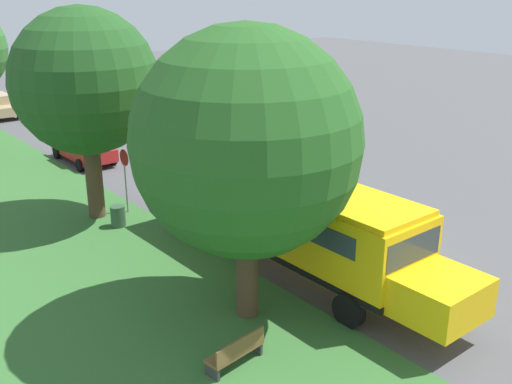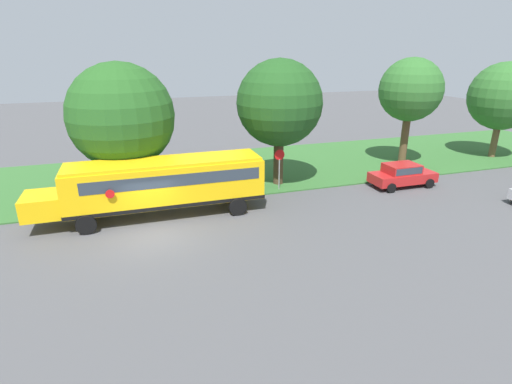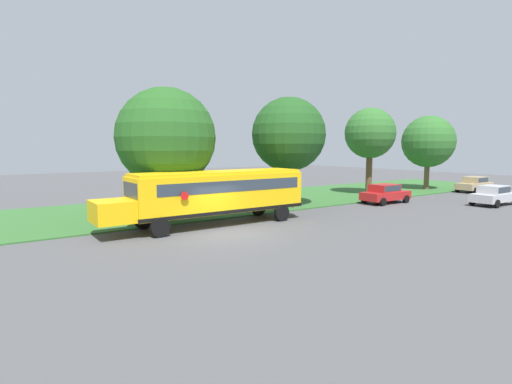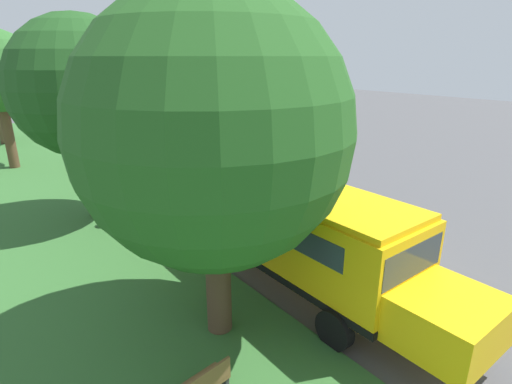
{
  "view_description": "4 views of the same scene",
  "coord_description": "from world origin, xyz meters",
  "px_view_note": "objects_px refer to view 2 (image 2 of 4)",
  "views": [
    {
      "loc": [
        -15.07,
        -12.76,
        9.11
      ],
      "look_at": [
        -1.47,
        3.86,
        1.48
      ],
      "focal_mm": 42.0,
      "sensor_mm": 36.0,
      "label": 1
    },
    {
      "loc": [
        18.53,
        -0.74,
        8.8
      ],
      "look_at": [
        -1.72,
        5.85,
        1.14
      ],
      "focal_mm": 28.0,
      "sensor_mm": 36.0,
      "label": 2
    },
    {
      "loc": [
        17.66,
        -10.56,
        4.55
      ],
      "look_at": [
        -1.43,
        2.74,
        1.94
      ],
      "focal_mm": 28.0,
      "sensor_mm": 36.0,
      "label": 3
    },
    {
      "loc": [
        -10.29,
        -8.31,
        6.67
      ],
      "look_at": [
        -0.39,
        4.4,
        1.18
      ],
      "focal_mm": 28.0,
      "sensor_mm": 36.0,
      "label": 4
    }
  ],
  "objects_px": {
    "park_bench": "(101,187)",
    "oak_tree_across_road": "(504,97)",
    "oak_tree_beside_bus": "(121,114)",
    "car_red_nearest": "(402,174)",
    "oak_tree_roadside_mid": "(279,103)",
    "school_bus": "(161,183)",
    "stop_sign": "(279,165)",
    "trash_bin": "(258,181)",
    "oak_tree_far_end": "(411,91)"
  },
  "relations": [
    {
      "from": "park_bench",
      "to": "oak_tree_across_road",
      "type": "bearing_deg",
      "value": 88.83
    },
    {
      "from": "oak_tree_beside_bus",
      "to": "park_bench",
      "type": "bearing_deg",
      "value": -133.57
    },
    {
      "from": "car_red_nearest",
      "to": "oak_tree_roadside_mid",
      "type": "distance_m",
      "value": 9.57
    },
    {
      "from": "oak_tree_beside_bus",
      "to": "school_bus",
      "type": "bearing_deg",
      "value": 28.56
    },
    {
      "from": "oak_tree_beside_bus",
      "to": "oak_tree_roadside_mid",
      "type": "xyz_separation_m",
      "value": [
        -0.09,
        9.77,
        0.23
      ]
    },
    {
      "from": "school_bus",
      "to": "oak_tree_across_road",
      "type": "height_order",
      "value": "oak_tree_across_road"
    },
    {
      "from": "car_red_nearest",
      "to": "park_bench",
      "type": "bearing_deg",
      "value": -103.7
    },
    {
      "from": "oak_tree_across_road",
      "to": "oak_tree_beside_bus",
      "type": "bearing_deg",
      "value": -88.07
    },
    {
      "from": "oak_tree_beside_bus",
      "to": "car_red_nearest",
      "type": "bearing_deg",
      "value": 80.14
    },
    {
      "from": "stop_sign",
      "to": "trash_bin",
      "type": "relative_size",
      "value": 3.04
    },
    {
      "from": "park_bench",
      "to": "oak_tree_far_end",
      "type": "bearing_deg",
      "value": 89.52
    },
    {
      "from": "school_bus",
      "to": "oak_tree_roadside_mid",
      "type": "bearing_deg",
      "value": 112.01
    },
    {
      "from": "oak_tree_beside_bus",
      "to": "stop_sign",
      "type": "relative_size",
      "value": 2.99
    },
    {
      "from": "school_bus",
      "to": "trash_bin",
      "type": "relative_size",
      "value": 13.8
    },
    {
      "from": "park_bench",
      "to": "trash_bin",
      "type": "height_order",
      "value": "park_bench"
    },
    {
      "from": "school_bus",
      "to": "oak_tree_roadside_mid",
      "type": "distance_m",
      "value": 9.39
    },
    {
      "from": "oak_tree_beside_bus",
      "to": "stop_sign",
      "type": "height_order",
      "value": "oak_tree_beside_bus"
    },
    {
      "from": "school_bus",
      "to": "trash_bin",
      "type": "distance_m",
      "value": 7.29
    },
    {
      "from": "school_bus",
      "to": "trash_bin",
      "type": "xyz_separation_m",
      "value": [
        -2.93,
        6.52,
        -1.47
      ]
    },
    {
      "from": "oak_tree_far_end",
      "to": "trash_bin",
      "type": "distance_m",
      "value": 13.93
    },
    {
      "from": "oak_tree_far_end",
      "to": "park_bench",
      "type": "distance_m",
      "value": 23.34
    },
    {
      "from": "park_bench",
      "to": "trash_bin",
      "type": "bearing_deg",
      "value": 79.25
    },
    {
      "from": "oak_tree_across_road",
      "to": "trash_bin",
      "type": "height_order",
      "value": "oak_tree_across_road"
    },
    {
      "from": "oak_tree_far_end",
      "to": "stop_sign",
      "type": "bearing_deg",
      "value": -76.86
    },
    {
      "from": "oak_tree_beside_bus",
      "to": "oak_tree_across_road",
      "type": "relative_size",
      "value": 1.04
    },
    {
      "from": "oak_tree_across_road",
      "to": "trash_bin",
      "type": "bearing_deg",
      "value": -86.7
    },
    {
      "from": "school_bus",
      "to": "oak_tree_beside_bus",
      "type": "relative_size",
      "value": 1.52
    },
    {
      "from": "oak_tree_beside_bus",
      "to": "oak_tree_far_end",
      "type": "relative_size",
      "value": 0.99
    },
    {
      "from": "oak_tree_beside_bus",
      "to": "oak_tree_roadside_mid",
      "type": "height_order",
      "value": "oak_tree_roadside_mid"
    },
    {
      "from": "oak_tree_beside_bus",
      "to": "stop_sign",
      "type": "distance_m",
      "value": 10.1
    },
    {
      "from": "trash_bin",
      "to": "oak_tree_roadside_mid",
      "type": "bearing_deg",
      "value": 102.08
    },
    {
      "from": "oak_tree_far_end",
      "to": "oak_tree_across_road",
      "type": "bearing_deg",
      "value": 87.09
    },
    {
      "from": "oak_tree_across_road",
      "to": "park_bench",
      "type": "relative_size",
      "value": 4.78
    },
    {
      "from": "oak_tree_roadside_mid",
      "to": "park_bench",
      "type": "height_order",
      "value": "oak_tree_roadside_mid"
    },
    {
      "from": "school_bus",
      "to": "oak_tree_beside_bus",
      "type": "distance_m",
      "value": 4.92
    },
    {
      "from": "oak_tree_far_end",
      "to": "stop_sign",
      "type": "height_order",
      "value": "oak_tree_far_end"
    },
    {
      "from": "oak_tree_roadside_mid",
      "to": "trash_bin",
      "type": "height_order",
      "value": "oak_tree_roadside_mid"
    },
    {
      "from": "school_bus",
      "to": "oak_tree_roadside_mid",
      "type": "xyz_separation_m",
      "value": [
        -3.25,
        8.05,
        3.57
      ]
    },
    {
      "from": "park_bench",
      "to": "car_red_nearest",
      "type": "bearing_deg",
      "value": 76.3
    },
    {
      "from": "oak_tree_roadside_mid",
      "to": "oak_tree_across_road",
      "type": "xyz_separation_m",
      "value": [
        -0.92,
        20.13,
        -0.38
      ]
    },
    {
      "from": "oak_tree_beside_bus",
      "to": "oak_tree_across_road",
      "type": "xyz_separation_m",
      "value": [
        -1.01,
        29.9,
        -0.16
      ]
    },
    {
      "from": "park_bench",
      "to": "trash_bin",
      "type": "distance_m",
      "value": 10.16
    },
    {
      "from": "oak_tree_across_road",
      "to": "school_bus",
      "type": "bearing_deg",
      "value": -81.57
    },
    {
      "from": "car_red_nearest",
      "to": "trash_bin",
      "type": "bearing_deg",
      "value": -106.78
    },
    {
      "from": "oak_tree_beside_bus",
      "to": "trash_bin",
      "type": "distance_m",
      "value": 9.55
    },
    {
      "from": "oak_tree_far_end",
      "to": "car_red_nearest",
      "type": "bearing_deg",
      "value": -37.3
    },
    {
      "from": "school_bus",
      "to": "oak_tree_across_road",
      "type": "relative_size",
      "value": 1.58
    },
    {
      "from": "oak_tree_across_road",
      "to": "park_bench",
      "type": "height_order",
      "value": "oak_tree_across_road"
    },
    {
      "from": "trash_bin",
      "to": "oak_tree_beside_bus",
      "type": "bearing_deg",
      "value": -91.68
    },
    {
      "from": "car_red_nearest",
      "to": "oak_tree_far_end",
      "type": "bearing_deg",
      "value": 142.7
    }
  ]
}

